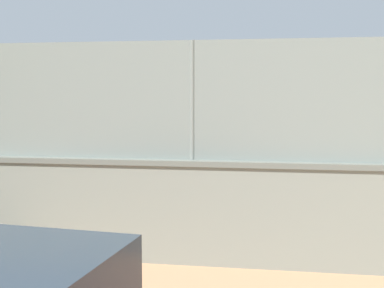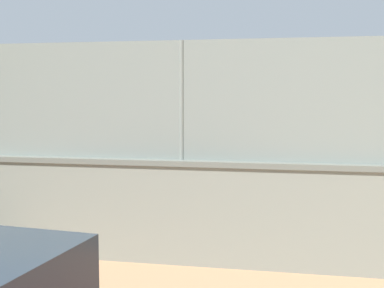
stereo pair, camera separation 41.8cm
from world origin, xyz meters
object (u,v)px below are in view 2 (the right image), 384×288
Objects in this scene: player_at_service_line at (173,146)px; courtside_bench at (7,198)px; player_foreground_swinging at (234,163)px; sports_ball at (276,206)px.

player_at_service_line reaches higher than courtside_bench.
courtside_bench is at bearing 76.80° from player_at_service_line.
player_foreground_swinging reaches higher than courtside_bench.
courtside_bench is (3.97, 3.11, -0.39)m from player_foreground_swinging.
courtside_bench reaches higher than sports_ball.
courtside_bench is at bearing 22.54° from sports_ball.
player_foreground_swinging is at bearing -141.95° from courtside_bench.
player_foreground_swinging is 5.05m from courtside_bench.
player_at_service_line reaches higher than player_foreground_swinging.
sports_ball is (-3.46, 4.55, -0.77)m from player_at_service_line.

